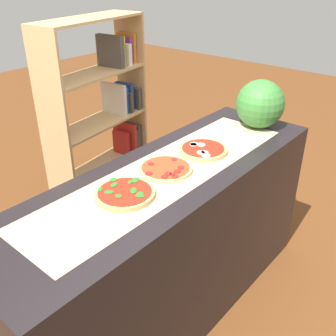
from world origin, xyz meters
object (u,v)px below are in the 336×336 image
(bookshelf, at_px, (110,124))
(pizza_mozzarella_2, at_px, (203,150))
(pizza_pepperoni_1, at_px, (166,169))
(watermelon, at_px, (260,104))
(pizza_spinach_0, at_px, (124,193))

(bookshelf, bearing_deg, pizza_mozzarella_2, -105.83)
(pizza_pepperoni_1, distance_m, bookshelf, 1.32)
(pizza_pepperoni_1, bearing_deg, pizza_mozzarella_2, -3.10)
(pizza_pepperoni_1, xyz_separation_m, bookshelf, (0.62, 1.13, -0.25))
(pizza_mozzarella_2, relative_size, bookshelf, 0.18)
(watermelon, bearing_deg, pizza_pepperoni_1, 175.43)
(pizza_spinach_0, xyz_separation_m, pizza_pepperoni_1, (0.30, 0.01, -0.00))
(bookshelf, bearing_deg, pizza_pepperoni_1, -118.82)
(pizza_pepperoni_1, relative_size, pizza_mozzarella_2, 0.99)
(pizza_mozzarella_2, bearing_deg, bookshelf, 74.17)
(pizza_spinach_0, distance_m, pizza_pepperoni_1, 0.30)
(pizza_spinach_0, distance_m, bookshelf, 1.49)
(pizza_spinach_0, xyz_separation_m, bookshelf, (0.92, 1.14, -0.25))
(pizza_spinach_0, xyz_separation_m, pizza_mozzarella_2, (0.59, -0.00, -0.00))
(pizza_spinach_0, bearing_deg, bookshelf, 51.21)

